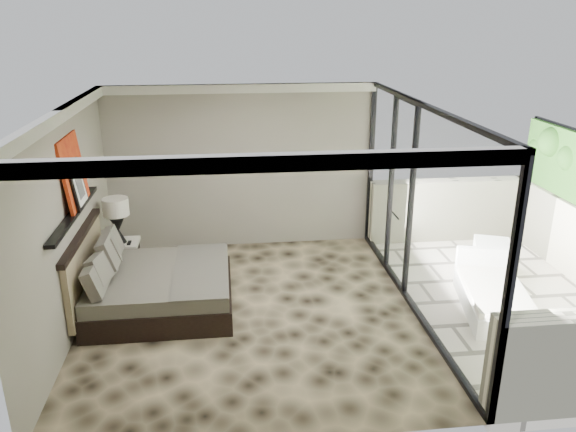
{
  "coord_description": "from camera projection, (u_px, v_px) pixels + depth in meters",
  "views": [
    {
      "loc": [
        -0.28,
        -6.79,
        3.84
      ],
      "look_at": [
        0.56,
        0.4,
        1.25
      ],
      "focal_mm": 35.0,
      "sensor_mm": 36.0,
      "label": 1
    }
  ],
  "objects": [
    {
      "name": "bed",
      "position": [
        153.0,
        286.0,
        7.73
      ],
      "size": [
        1.98,
        1.92,
        1.09
      ],
      "color": "black",
      "rests_on": "floor"
    },
    {
      "name": "table_lamp",
      "position": [
        116.0,
        215.0,
        8.56
      ],
      "size": [
        0.39,
        0.39,
        0.71
      ],
      "color": "black",
      "rests_on": "nightstand"
    },
    {
      "name": "back_wall",
      "position": [
        241.0,
        168.0,
        9.53
      ],
      "size": [
        4.5,
        0.02,
        2.8
      ],
      "primitive_type": "cube",
      "color": "gray",
      "rests_on": "floor"
    },
    {
      "name": "ceiling",
      "position": [
        246.0,
        108.0,
        6.73
      ],
      "size": [
        4.5,
        5.0,
        0.02
      ],
      "primitive_type": "cube",
      "color": "silver",
      "rests_on": "back_wall"
    },
    {
      "name": "framed_print",
      "position": [
        78.0,
        184.0,
        7.09
      ],
      "size": [
        0.11,
        0.5,
        0.6
      ],
      "primitive_type": "cube",
      "rotation": [
        0.0,
        -0.14,
        0.0
      ],
      "color": "black",
      "rests_on": "picture_ledge"
    },
    {
      "name": "lounger",
      "position": [
        494.0,
        297.0,
        7.71
      ],
      "size": [
        1.12,
        1.74,
        0.63
      ],
      "rotation": [
        0.0,
        0.0,
        -0.21
      ],
      "color": "white",
      "rests_on": "terrace_slab"
    },
    {
      "name": "abstract_canvas",
      "position": [
        73.0,
        171.0,
        7.11
      ],
      "size": [
        0.13,
        0.9,
        0.9
      ],
      "primitive_type": "cube",
      "rotation": [
        0.0,
        -0.1,
        0.0
      ],
      "color": "#9D440D",
      "rests_on": "picture_ledge"
    },
    {
      "name": "ottoman",
      "position": [
        491.0,
        257.0,
        8.8
      ],
      "size": [
        0.68,
        0.68,
        0.53
      ],
      "primitive_type": "cube",
      "rotation": [
        0.0,
        0.0,
        -0.37
      ],
      "color": "white",
      "rests_on": "terrace_slab"
    },
    {
      "name": "left_wall",
      "position": [
        68.0,
        224.0,
        6.96
      ],
      "size": [
        0.02,
        5.0,
        2.8
      ],
      "primitive_type": "cube",
      "color": "gray",
      "rests_on": "floor"
    },
    {
      "name": "glass_wall",
      "position": [
        418.0,
        210.0,
        7.44
      ],
      "size": [
        0.08,
        5.0,
        2.8
      ],
      "primitive_type": "cube",
      "color": "white",
      "rests_on": "floor"
    },
    {
      "name": "floor",
      "position": [
        251.0,
        313.0,
        7.67
      ],
      "size": [
        5.0,
        5.0,
        0.0
      ],
      "primitive_type": "plane",
      "color": "black",
      "rests_on": "ground"
    },
    {
      "name": "terrace_slab",
      "position": [
        511.0,
        302.0,
        8.1
      ],
      "size": [
        3.0,
        5.0,
        0.12
      ],
      "primitive_type": "cube",
      "color": "beige",
      "rests_on": "ground"
    },
    {
      "name": "picture_ledge",
      "position": [
        74.0,
        214.0,
        7.02
      ],
      "size": [
        0.12,
        2.2,
        0.05
      ],
      "primitive_type": "cube",
      "color": "black",
      "rests_on": "left_wall"
    },
    {
      "name": "nightstand",
      "position": [
        125.0,
        258.0,
        8.83
      ],
      "size": [
        0.55,
        0.55,
        0.47
      ],
      "primitive_type": "cube",
      "rotation": [
        0.0,
        0.0,
        0.19
      ],
      "color": "black",
      "rests_on": "floor"
    }
  ]
}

